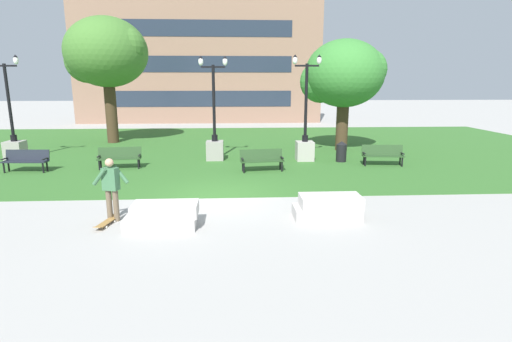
{
  "coord_description": "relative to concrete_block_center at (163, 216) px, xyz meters",
  "views": [
    {
      "loc": [
        0.56,
        -12.4,
        3.66
      ],
      "look_at": [
        1.16,
        -1.4,
        1.2
      ],
      "focal_mm": 28.0,
      "sensor_mm": 36.0,
      "label": 1
    }
  ],
  "objects": [
    {
      "name": "concrete_block_left",
      "position": [
        4.41,
        0.47,
        0.0
      ],
      "size": [
        1.83,
        0.9,
        0.64
      ],
      "color": "#BCB7B2",
      "rests_on": "ground"
    },
    {
      "name": "concrete_block_center",
      "position": [
        0.0,
        0.0,
        0.0
      ],
      "size": [
        1.85,
        0.9,
        0.64
      ],
      "color": "#BCB7B2",
      "rests_on": "ground"
    },
    {
      "name": "park_bench_far_right",
      "position": [
        8.45,
        7.31,
        0.23
      ],
      "size": [
        1.85,
        0.73,
        0.9
      ],
      "color": "#284723",
      "rests_on": "grass_lawn"
    },
    {
      "name": "lamp_post_right",
      "position": [
        -8.59,
        9.51,
        0.71
      ],
      "size": [
        1.32,
        0.8,
        4.86
      ],
      "color": "gray",
      "rests_on": "grass_lawn"
    },
    {
      "name": "trash_bin",
      "position": [
        6.84,
        8.25,
        0.2
      ],
      "size": [
        0.49,
        0.49,
        0.96
      ],
      "color": "black",
      "rests_on": "grass_lawn"
    },
    {
      "name": "lamp_post_left",
      "position": [
        5.18,
        8.65,
        0.7
      ],
      "size": [
        1.32,
        0.8,
        4.86
      ],
      "color": "#ADA89E",
      "rests_on": "grass_lawn"
    },
    {
      "name": "grass_lawn",
      "position": [
        1.29,
        12.55,
        -0.3
      ],
      "size": [
        40.0,
        20.0,
        0.02
      ],
      "primitive_type": "cube",
      "color": "#336628",
      "rests_on": "ground"
    },
    {
      "name": "park_bench_far_left",
      "position": [
        -3.09,
        7.31,
        0.23
      ],
      "size": [
        1.84,
        0.71,
        0.9
      ],
      "color": "#284723",
      "rests_on": "grass_lawn"
    },
    {
      "name": "lamp_post_center",
      "position": [
        0.92,
        9.02,
        0.7
      ],
      "size": [
        1.32,
        0.8,
        4.81
      ],
      "color": "gray",
      "rests_on": "grass_lawn"
    },
    {
      "name": "tree_far_right",
      "position": [
        -5.66,
        15.03,
        4.98
      ],
      "size": [
        5.02,
        4.78,
        7.39
      ],
      "color": "#42301E",
      "rests_on": "grass_lawn"
    },
    {
      "name": "person_skateboarder",
      "position": [
        -1.43,
        0.58,
        0.66
      ],
      "size": [
        0.94,
        0.42,
        1.71
      ],
      "color": "brown",
      "rests_on": "ground"
    },
    {
      "name": "park_bench_near_right",
      "position": [
        -6.76,
        6.85,
        0.23
      ],
      "size": [
        1.83,
        0.62,
        0.9
      ],
      "color": "#1E232D",
      "rests_on": "grass_lawn"
    },
    {
      "name": "park_bench_near_left",
      "position": [
        2.99,
        6.43,
        0.23
      ],
      "size": [
        1.85,
        0.76,
        0.9
      ],
      "color": "#284723",
      "rests_on": "grass_lawn"
    },
    {
      "name": "skateboard",
      "position": [
        -1.51,
        0.23,
        -0.22
      ],
      "size": [
        0.39,
        1.04,
        0.14
      ],
      "color": "olive",
      "rests_on": "ground"
    },
    {
      "name": "ground_plane",
      "position": [
        1.29,
        2.55,
        -0.31
      ],
      "size": [
        140.0,
        140.0,
        0.0
      ],
      "primitive_type": "plane",
      "color": "#A3A09B"
    },
    {
      "name": "tree_near_right",
      "position": [
        7.66,
        11.55,
        3.72
      ],
      "size": [
        4.37,
        4.16,
        5.85
      ],
      "color": "#42301E",
      "rests_on": "grass_lawn"
    },
    {
      "name": "building_facade_distant",
      "position": [
        -1.25,
        27.04,
        5.5
      ],
      "size": [
        22.04,
        1.03,
        11.63
      ],
      "color": "#8E6B56",
      "rests_on": "ground"
    }
  ]
}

